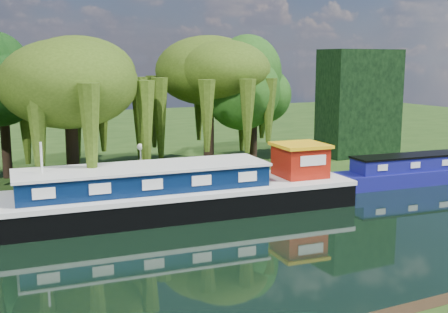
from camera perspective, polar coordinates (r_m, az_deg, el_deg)
ground at (r=23.09m, az=-1.39°, el=-9.69°), size 120.00×120.00×0.00m
far_bank at (r=55.03m, az=-16.49°, el=1.62°), size 120.00×52.00×0.45m
dutch_barge at (r=28.45m, az=-5.57°, el=-3.80°), size 20.00×6.09×4.16m
narrowboat at (r=37.67m, az=19.39°, el=-1.44°), size 13.75×3.62×1.98m
willow_left at (r=32.27m, az=-15.44°, el=6.99°), size 6.73×6.73×8.06m
willow_right at (r=37.80m, az=-1.58°, el=7.68°), size 6.57×6.57×8.00m
tree_far_mid at (r=36.78m, az=-21.62°, el=6.81°), size 5.10×5.10×8.35m
tree_far_right at (r=38.92m, az=3.05°, el=6.88°), size 4.66×4.66×7.63m
conifer_hedge at (r=44.06m, az=13.55°, el=5.33°), size 6.00×3.00×8.00m
lamppost at (r=32.18m, az=-8.50°, el=0.26°), size 0.36×0.36×2.56m
mooring_posts at (r=30.21m, az=-9.01°, el=-3.22°), size 19.16×0.16×1.00m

